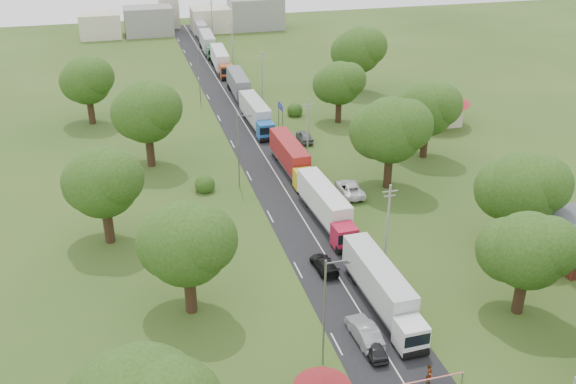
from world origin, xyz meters
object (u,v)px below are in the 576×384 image
object	(u,v)px
truck_0	(382,288)
pedestrian_near	(429,375)
info_sign	(280,110)
car_lane_front	(374,347)
car_lane_mid	(364,331)

from	to	relation	value
truck_0	pedestrian_near	distance (m)	10.54
info_sign	pedestrian_near	xyz separation A→B (m)	(-3.38, -59.50, -2.08)
truck_0	car_lane_front	world-z (taller)	truck_0
info_sign	car_lane_mid	world-z (taller)	info_sign
car_lane_mid	pedestrian_near	size ratio (longest dim) A/B	2.72
truck_0	car_lane_mid	xyz separation A→B (m)	(-3.23, -3.96, -1.33)
car_lane_mid	info_sign	bearing A→B (deg)	-99.46
car_lane_mid	pedestrian_near	distance (m)	7.13
info_sign	truck_0	bearing A→B (deg)	-93.57
car_lane_mid	pedestrian_near	xyz separation A→B (m)	(2.92, -6.50, 0.09)
truck_0	car_lane_mid	distance (m)	5.28
car_lane_front	car_lane_mid	xyz separation A→B (m)	(-0.09, 2.00, 0.17)
car_lane_front	car_lane_mid	size ratio (longest dim) A/B	0.77
truck_0	car_lane_front	xyz separation A→B (m)	(-3.14, -5.96, -1.50)
info_sign	car_lane_front	distance (m)	55.40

